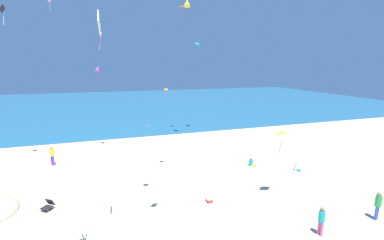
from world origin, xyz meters
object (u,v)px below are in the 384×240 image
Objects in this scene: kite_yellow at (187,3)px; kite_pink at (49,1)px; kite_purple at (98,68)px; kite_orange at (165,89)px; kite_lime at (281,132)px; cooler_box at (209,200)px; person_3 at (52,154)px; person_4 at (296,168)px; person_2 at (251,163)px; kite_black at (2,9)px; kite_teal at (198,44)px; kite_red at (182,6)px; kite_white at (99,23)px; person_0 at (378,204)px; beach_chair_far_right at (48,205)px; beach_chair_mid_beach at (81,234)px; kite_blue at (147,125)px; person_1 at (321,219)px.

kite_pink is at bearing 159.35° from kite_yellow.
kite_purple reaches higher than kite_orange.
kite_yellow reaches higher than kite_lime.
cooler_box is 0.25× the size of person_3.
kite_purple is 9.20m from kite_orange.
person_4 is 0.43× the size of kite_lime.
cooler_box is 7.40m from person_2.
kite_orange is (11.68, -5.17, -6.07)m from kite_black.
kite_pink is at bearing 120.09° from cooler_box.
kite_teal reaches higher than person_4.
person_2 is at bearing -153.76° from person_4.
kite_lime is at bearing -52.06° from kite_purple.
kite_red is at bearing 18.69° from kite_black.
kite_orange is (9.63, -13.38, -8.59)m from kite_pink.
person_4 is at bearing -76.71° from kite_teal.
kite_teal is at bearing 60.55° from kite_white.
kite_red is (-5.39, 21.05, 14.20)m from person_0.
person_3 is at bearing -136.29° from beach_chair_far_right.
kite_white reaches higher than kite_lime.
kite_orange is at bearing -23.86° from kite_black.
cooler_box is at bearing -102.69° from person_4.
beach_chair_mid_beach is 0.75× the size of kite_blue.
kite_purple is 1.72× the size of kite_blue.
kite_lime reaches higher than person_0.
kite_red is 14.20m from kite_orange.
person_0 is at bearing -45.66° from kite_lime.
kite_white is (4.78, -12.47, 9.23)m from person_3.
kite_blue is (-7.67, 6.91, 3.95)m from person_1.
person_0 is 1.16× the size of kite_pink.
kite_lime is at bearing -54.75° from person_2.
kite_orange is at bearing 113.49° from person_1.
kite_pink is 8.83m from kite_black.
kite_purple is at bearing -91.95° from beach_chair_mid_beach.
person_0 is 1.06× the size of kite_white.
kite_teal is at bearing 19.01° from kite_purple.
kite_yellow is 0.99× the size of kite_black.
kite_lime is at bearing -33.67° from kite_black.
kite_blue reaches higher than kite_lime.
kite_white is (-8.70, -16.34, -4.79)m from kite_yellow.
person_1 reaches higher than person_4.
kite_purple reaches higher than cooler_box.
kite_lime is (-3.82, 3.91, 3.48)m from person_0.
beach_chair_mid_beach is at bearing -129.91° from kite_orange.
kite_teal is 19.57m from kite_black.
kite_teal is (-0.50, 12.72, 10.90)m from person_2.
cooler_box is 0.26× the size of kite_red.
kite_yellow is (-5.97, 11.38, 14.77)m from person_4.
beach_chair_far_right is at bearing -122.12° from person_2.
person_1 is at bearing -93.91° from kite_lime.
person_2 is at bearing 31.20° from kite_white.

